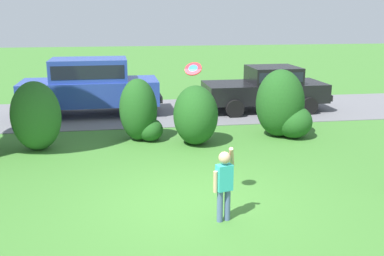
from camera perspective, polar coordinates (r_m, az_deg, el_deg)
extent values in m
plane|color=#3D752D|center=(8.24, -0.32, -9.55)|extent=(80.00, 80.00, 0.00)
cube|color=slate|center=(15.53, -4.47, 2.07)|extent=(28.00, 4.40, 0.02)
ellipsoid|color=#286023|center=(11.69, -19.51, 1.46)|extent=(1.23, 1.02, 1.76)
ellipsoid|color=#1E511C|center=(12.03, -6.95, 2.37)|extent=(1.02, 1.09, 1.69)
ellipsoid|color=#1E511C|center=(12.00, -5.41, -0.22)|extent=(0.69, 0.69, 0.62)
ellipsoid|color=#1E511C|center=(11.54, 0.47, 1.66)|extent=(1.17, 1.31, 1.57)
ellipsoid|color=#1E511C|center=(11.73, 0.18, -0.45)|extent=(0.72, 0.72, 0.65)
ellipsoid|color=#1E511C|center=(12.55, 11.30, 3.17)|extent=(1.35, 1.29, 1.88)
ellipsoid|color=#1E511C|center=(12.55, 13.01, 0.80)|extent=(1.01, 1.01, 0.91)
cube|color=black|center=(15.88, 9.27, 4.67)|extent=(4.23, 1.90, 0.64)
cube|color=black|center=(15.89, 10.44, 6.82)|extent=(1.70, 1.64, 0.56)
cube|color=black|center=(15.89, 10.44, 6.82)|extent=(1.57, 1.66, 0.34)
cylinder|color=black|center=(14.69, 5.55, 2.48)|extent=(0.60, 0.23, 0.60)
cylinder|color=black|center=(16.48, 3.87, 3.84)|extent=(0.60, 0.23, 0.60)
cylinder|color=black|center=(15.57, 14.86, 2.74)|extent=(0.60, 0.23, 0.60)
cylinder|color=black|center=(17.26, 12.33, 4.03)|extent=(0.60, 0.23, 0.60)
cube|color=black|center=(15.36, 1.64, 3.91)|extent=(0.15, 1.75, 0.20)
cube|color=black|center=(16.72, 16.23, 4.21)|extent=(0.15, 1.75, 0.20)
cube|color=#28429E|center=(15.30, -12.99, 4.56)|extent=(4.54, 1.94, 0.80)
cube|color=#28429E|center=(15.19, -13.15, 7.39)|extent=(2.51, 1.68, 0.72)
cube|color=black|center=(15.19, -13.15, 7.39)|extent=(2.31, 1.69, 0.43)
cylinder|color=black|center=(14.61, -18.52, 1.87)|extent=(0.68, 0.24, 0.68)
cylinder|color=black|center=(16.43, -17.62, 3.29)|extent=(0.68, 0.24, 0.68)
cylinder|color=black|center=(14.45, -7.52, 2.38)|extent=(0.68, 0.24, 0.68)
cylinder|color=black|center=(16.29, -7.84, 3.76)|extent=(0.68, 0.24, 0.68)
cube|color=black|center=(15.62, -21.37, 3.39)|extent=(0.16, 1.75, 0.20)
cube|color=black|center=(15.38, -4.38, 4.19)|extent=(0.16, 1.75, 0.20)
cylinder|color=#4C608C|center=(7.43, 3.63, -10.04)|extent=(0.10, 0.10, 0.55)
cylinder|color=#4C608C|center=(7.50, 4.59, -9.84)|extent=(0.10, 0.10, 0.55)
cube|color=#33B2B2|center=(7.27, 4.18, -6.39)|extent=(0.29, 0.22, 0.44)
sphere|color=tan|center=(7.16, 4.23, -3.85)|extent=(0.20, 0.20, 0.20)
cylinder|color=tan|center=(7.28, 5.15, -3.72)|extent=(0.16, 0.27, 0.39)
cylinder|color=tan|center=(7.22, 3.05, -6.96)|extent=(0.07, 0.07, 0.36)
cylinder|color=red|center=(7.22, 0.16, 7.64)|extent=(0.32, 0.24, 0.26)
cylinder|color=#337FDB|center=(7.22, 0.16, 7.67)|extent=(0.18, 0.14, 0.16)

